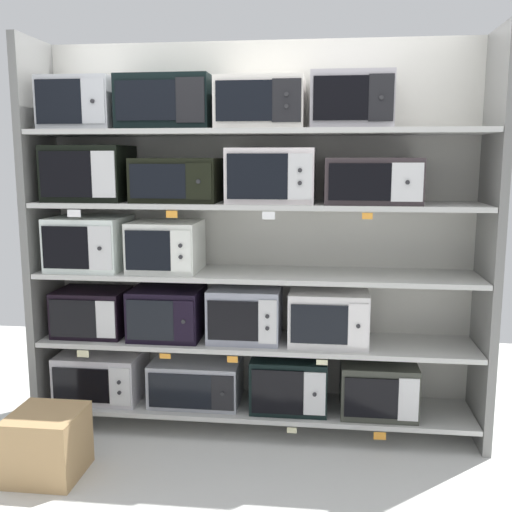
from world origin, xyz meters
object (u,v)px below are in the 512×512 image
Objects in this scene: microwave_6 at (245,313)px; microwave_10 at (89,173)px; microwave_2 at (290,381)px; microwave_3 at (378,385)px; shipping_carton at (47,444)px; microwave_0 at (102,375)px; microwave_1 at (196,381)px; microwave_11 at (178,180)px; microwave_13 at (372,181)px; microwave_15 at (168,103)px; microwave_9 at (166,246)px; microwave_4 at (92,312)px; microwave_17 at (351,101)px; microwave_5 at (168,312)px; microwave_12 at (271,175)px; microwave_8 at (90,243)px; microwave_16 at (261,104)px; microwave_14 at (82,104)px; microwave_7 at (328,316)px.

microwave_6 is 1.30m from microwave_10.
microwave_2 is 1.03× the size of microwave_3.
microwave_0 is at bearing 86.66° from shipping_carton.
microwave_11 is at bearing 179.89° from microwave_1.
microwave_13 is 1.00× the size of microwave_15.
shipping_carton is at bearing -125.23° from microwave_9.
microwave_1 is 1.28× the size of microwave_4.
microwave_3 is 0.99× the size of microwave_17.
microwave_11 is at bearing -180.00° from microwave_17.
shipping_carton is at bearing -89.71° from microwave_4.
microwave_11 is at bearing 0.09° from microwave_5.
microwave_5 is at bearing 179.99° from microwave_2.
microwave_15 reaches higher than microwave_12.
microwave_4 is at bearing -179.99° from microwave_13.
microwave_5 is 0.66m from microwave_8.
microwave_8 is (-0.04, -0.00, 0.87)m from microwave_0.
microwave_10 is 1.32× the size of shipping_carton.
microwave_11 reaches higher than microwave_6.
microwave_3 is 0.83× the size of microwave_15.
microwave_6 is at bearing 0.03° from microwave_5.
microwave_13 is at bearing -0.01° from microwave_17.
microwave_4 is 1.02m from microwave_11.
microwave_3 is at bearing 0.03° from microwave_2.
microwave_9 is 0.82× the size of microwave_12.
microwave_16 is (1.05, -0.00, 1.71)m from microwave_0.
microwave_16 is (0.51, -0.00, 0.44)m from microwave_11.
microwave_16 reaches higher than microwave_5.
microwave_16 is at bearing 32.72° from shipping_carton.
microwave_15 is at bearing 0.04° from microwave_14.
microwave_6 is at bearing -179.99° from microwave_7.
microwave_12 reaches higher than microwave_8.
microwave_13 is at bearing -0.01° from microwave_0.
microwave_0 reaches higher than microwave_1.
shipping_carton is (-0.53, -0.70, -1.85)m from microwave_15.
microwave_5 is 1.70m from microwave_17.
microwave_4 is at bearing -179.58° from microwave_0.
microwave_11 is at bearing 180.00° from microwave_16.
microwave_3 is 1.45m from microwave_12.
microwave_12 is at bearing -179.98° from microwave_3.
microwave_7 is 0.95× the size of microwave_16.
microwave_17 is (1.61, 0.00, 1.30)m from microwave_4.
microwave_8 is at bearing 1.15° from microwave_14.
microwave_10 is 0.41m from microwave_14.
microwave_11 is (0.58, 0.00, 0.84)m from microwave_4.
microwave_9 is (0.45, -0.00, 0.86)m from microwave_0.
microwave_0 is at bearing 179.97° from microwave_5.
microwave_16 is at bearing -0.02° from microwave_15.
microwave_6 is 0.87× the size of microwave_16.
microwave_14 is (-0.58, -0.00, 0.45)m from microwave_11.
microwave_3 is at bearing 0.01° from microwave_9.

